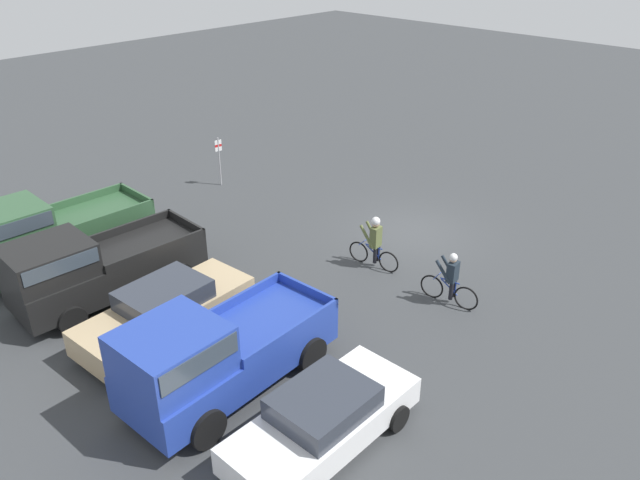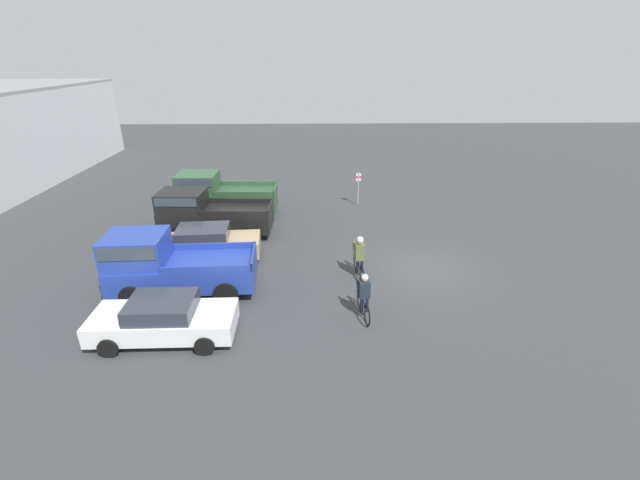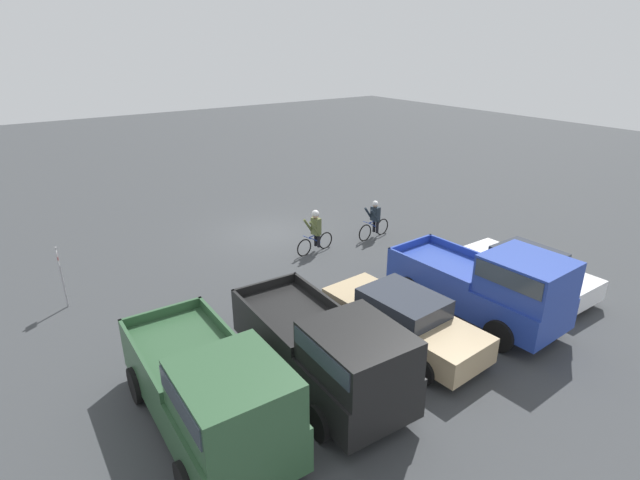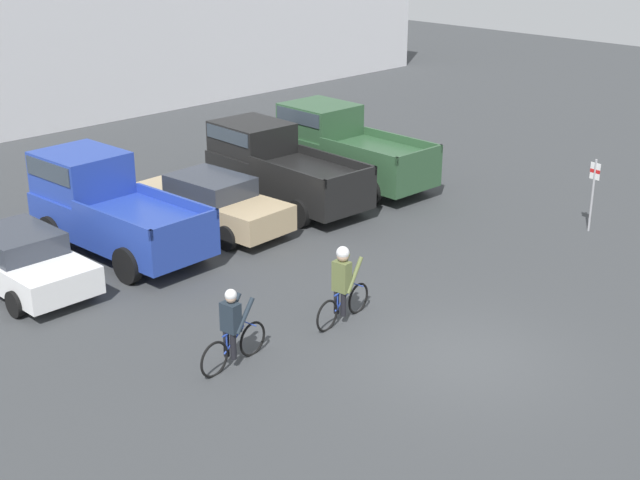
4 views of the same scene
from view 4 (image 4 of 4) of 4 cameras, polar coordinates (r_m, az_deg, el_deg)
ground_plane at (r=17.84m, az=9.10°, el=-7.38°), size 80.00×80.00×0.00m
sedan_0 at (r=21.55m, az=-18.72°, el=-1.15°), size 1.96×4.41×1.37m
pickup_truck_0 at (r=23.14m, az=-13.53°, el=2.29°), size 2.43×5.30×2.38m
sedan_1 at (r=24.29m, az=-6.99°, el=2.43°), size 2.14×4.85×1.48m
pickup_truck_1 at (r=26.24m, az=-2.82°, el=4.84°), size 2.36×5.41×2.20m
pickup_truck_2 at (r=28.05m, az=1.53°, el=6.07°), size 2.35×5.30×2.35m
cyclist_0 at (r=18.66m, az=1.46°, el=-2.74°), size 1.80×0.51×1.73m
cyclist_1 at (r=17.04m, az=-5.63°, el=-5.62°), size 1.78×0.50×1.62m
fire_lane_sign at (r=24.84m, az=17.09°, el=3.21°), size 0.06×0.30×2.00m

